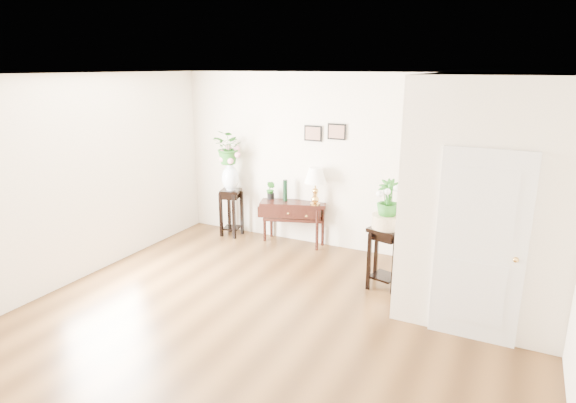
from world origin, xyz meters
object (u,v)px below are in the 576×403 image
Objects in this scene: console_table at (293,223)px; plant_stand_b at (385,257)px; table_lamp at (315,184)px; plant_stand_a at (231,213)px.

plant_stand_b is (1.82, -0.96, 0.06)m from console_table.
plant_stand_a is at bearing -175.29° from table_lamp.
plant_stand_b reaches higher than console_table.
plant_stand_a reaches higher than console_table.
plant_stand_b is at bearing -46.19° from console_table.
plant_stand_a is at bearing 167.92° from console_table.
console_table is at bearing 152.20° from plant_stand_b.
plant_stand_a is 3.07m from plant_stand_b.
plant_stand_a is (-1.14, -0.13, 0.05)m from console_table.
plant_stand_a is at bearing 164.28° from plant_stand_b.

